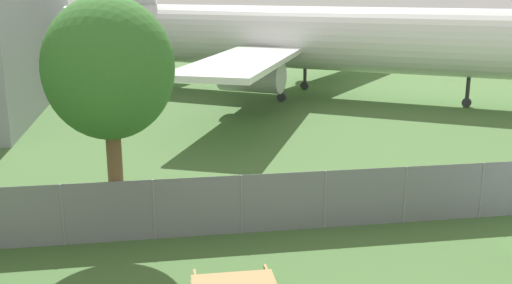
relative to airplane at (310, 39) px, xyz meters
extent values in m
cylinder|color=gray|center=(-12.74, -21.92, -2.89)|extent=(0.07, 0.07, 1.82)
cylinder|color=gray|center=(-10.19, -21.92, -2.89)|extent=(0.07, 0.07, 1.82)
cylinder|color=gray|center=(-7.65, -21.92, -2.89)|extent=(0.07, 0.07, 1.82)
cylinder|color=gray|center=(-5.10, -21.92, -2.89)|extent=(0.07, 0.07, 1.82)
cylinder|color=gray|center=(-2.56, -21.92, -2.89)|extent=(0.07, 0.07, 1.82)
cylinder|color=gray|center=(-0.01, -21.92, -2.89)|extent=(0.07, 0.07, 1.82)
cube|color=slate|center=(-5.10, -21.92, -2.89)|extent=(56.00, 0.01, 1.82)
cylinder|color=white|center=(0.36, -0.22, 0.05)|extent=(27.24, 18.79, 4.04)
cone|color=white|center=(-14.36, 8.76, 0.05)|extent=(6.21, 5.74, 3.64)
cube|color=white|center=(3.61, 7.93, -0.56)|extent=(11.59, 12.86, 0.30)
cylinder|color=#939399|center=(2.26, 6.42, -1.62)|extent=(4.05, 3.45, 1.82)
cube|color=white|center=(-5.40, -6.84, -0.56)|extent=(9.04, 13.80, 0.30)
cylinder|color=#939399|center=(-4.67, -4.95, -1.62)|extent=(4.05, 3.45, 1.82)
cube|color=white|center=(-11.17, 6.81, 0.45)|extent=(7.39, 9.28, 0.20)
cylinder|color=#2D2D33|center=(8.53, -5.20, -2.88)|extent=(0.24, 0.24, 1.82)
cylinder|color=#2D2D33|center=(8.53, -5.20, -3.52)|extent=(0.63, 0.55, 0.56)
cylinder|color=#2D2D33|center=(0.37, 2.62, -2.88)|extent=(0.24, 0.24, 1.82)
cylinder|color=#2D2D33|center=(0.37, 2.62, -3.52)|extent=(0.63, 0.55, 0.56)
cylinder|color=#2D2D33|center=(-2.16, -1.52, -2.88)|extent=(0.24, 0.24, 1.82)
cylinder|color=#2D2D33|center=(-2.16, -1.52, -3.52)|extent=(0.63, 0.55, 0.56)
cube|color=#A37A47|center=(-8.44, -26.22, -3.06)|extent=(1.88, 0.78, 0.04)
cube|color=#A37A47|center=(-8.44, -25.66, -3.36)|extent=(1.88, 0.30, 0.04)
cylinder|color=brown|center=(-11.24, -21.63, -2.07)|extent=(0.43, 0.43, 3.46)
ellipsoid|color=#38702D|center=(-11.24, -21.63, 1.19)|extent=(3.59, 3.59, 3.95)
camera|label=1|loc=(-9.94, -38.35, 3.37)|focal=42.00mm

